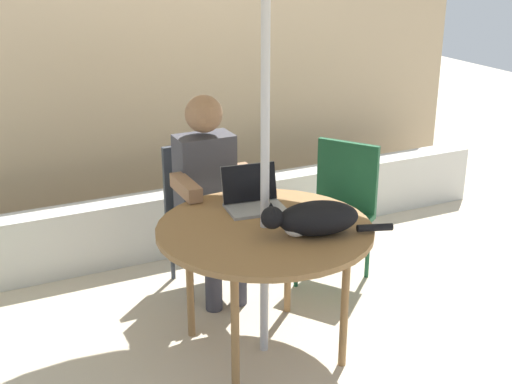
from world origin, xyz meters
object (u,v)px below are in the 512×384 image
(person_seated, at_px, (210,186))
(cat, at_px, (313,219))
(chair_empty, at_px, (340,202))
(laptop, at_px, (252,195))
(patio_table, at_px, (265,236))
(chair_occupied, at_px, (201,204))

(person_seated, xyz_separation_m, cat, (0.17, -0.93, 0.11))
(chair_empty, height_order, laptop, laptop)
(person_seated, relative_size, laptop, 3.73)
(patio_table, xyz_separation_m, chair_occupied, (0.00, 0.89, -0.15))
(chair_empty, bearing_deg, patio_table, -145.54)
(patio_table, bearing_deg, person_seated, 90.00)
(laptop, bearing_deg, cat, -77.10)
(person_seated, distance_m, laptop, 0.48)
(chair_occupied, height_order, chair_empty, same)
(chair_empty, xyz_separation_m, cat, (-0.63, -0.74, 0.28))
(laptop, xyz_separation_m, cat, (0.11, -0.46, 0.02))
(patio_table, distance_m, chair_occupied, 0.90)
(person_seated, bearing_deg, chair_occupied, 90.00)
(patio_table, distance_m, laptop, 0.30)
(chair_occupied, bearing_deg, laptop, -84.45)
(chair_occupied, relative_size, laptop, 2.69)
(person_seated, distance_m, cat, 0.95)
(chair_occupied, bearing_deg, cat, -81.27)
(chair_occupied, xyz_separation_m, cat, (0.17, -1.08, 0.28))
(chair_occupied, bearing_deg, chair_empty, -23.30)
(patio_table, distance_m, chair_empty, 0.98)
(person_seated, height_order, cat, person_seated)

